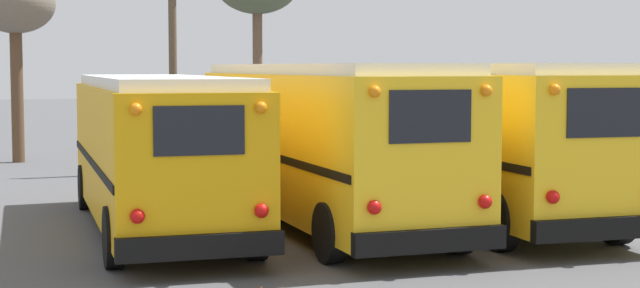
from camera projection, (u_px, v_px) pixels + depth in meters
ground_plane at (309, 218)px, 20.50m from camera, size 160.00×160.00×0.00m
school_bus_0 at (157, 147)px, 18.76m from camera, size 2.60×9.50×2.98m
school_bus_1 at (321, 138)px, 19.56m from camera, size 2.82×10.37×3.22m
school_bus_2 at (470, 134)px, 20.43m from camera, size 2.64×10.00×3.22m
utility_pole at (173, 44)px, 29.09m from camera, size 1.80×0.24×7.25m
bare_tree_0 at (15, 8)px, 32.09m from camera, size 2.60×2.60×6.20m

